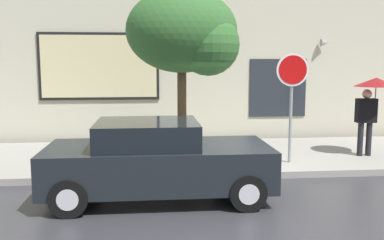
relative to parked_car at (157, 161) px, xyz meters
name	(u,v)px	position (x,y,z in m)	size (l,w,h in m)	color
ground_plane	(230,195)	(1.38, 0.06, -0.71)	(60.00, 60.00, 0.00)	#333338
sidewalk	(209,156)	(1.38, 3.06, -0.64)	(20.00, 4.00, 0.15)	gray
building_facade	(197,30)	(1.36, 5.56, 2.77)	(20.00, 0.67, 7.00)	beige
parked_car	(157,161)	(0.00, 0.00, 0.00)	(4.05, 1.88, 1.44)	black
fire_hydrant	(95,150)	(-1.38, 2.03, -0.20)	(0.30, 0.44, 0.75)	white
pedestrian_with_umbrella	(373,93)	(5.43, 2.45, 1.03)	(1.07, 1.07, 1.97)	black
street_tree	(187,34)	(0.73, 1.96, 2.41)	(2.50, 2.12, 3.99)	#4C3823
stop_sign	(292,86)	(3.16, 1.90, 1.24)	(0.76, 0.10, 2.56)	gray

